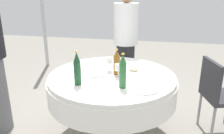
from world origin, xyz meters
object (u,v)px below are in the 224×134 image
object	(u,v)px
chair_mid	(218,92)
plate_outer	(95,63)
bottle_dark_green_front	(77,69)
person_south	(126,44)
bottle_green_right	(123,72)
plate_inner	(144,89)
bottle_amber_south	(117,63)
dining_table	(112,88)
wine_glass_east	(118,68)
wine_glass_north	(109,61)
plate_west	(134,71)

from	to	relation	value
chair_mid	plate_outer	bearing A→B (deg)	-106.06
bottle_dark_green_front	person_south	distance (m)	1.31
bottle_green_right	plate_outer	bearing A→B (deg)	-54.99
bottle_green_right	plate_inner	xyz separation A→B (m)	(-0.19, 0.01, -0.14)
bottle_amber_south	bottle_dark_green_front	bearing A→B (deg)	48.14
bottle_amber_south	plate_inner	bearing A→B (deg)	132.64
bottle_dark_green_front	plate_inner	world-z (taller)	bottle_dark_green_front
plate_outer	person_south	world-z (taller)	person_south
bottle_amber_south	person_south	size ratio (longest dim) A/B	0.17
plate_outer	plate_inner	size ratio (longest dim) A/B	0.88
plate_outer	plate_inner	bearing A→B (deg)	135.14
dining_table	wine_glass_east	size ratio (longest dim) A/B	9.55
wine_glass_east	chair_mid	distance (m)	1.15
wine_glass_east	plate_inner	distance (m)	0.38
bottle_green_right	wine_glass_north	bearing A→B (deg)	-62.45
bottle_amber_south	plate_inner	distance (m)	0.47
wine_glass_north	plate_outer	size ratio (longest dim) A/B	0.67
bottle_green_right	plate_outer	world-z (taller)	bottle_green_right
dining_table	plate_west	distance (m)	0.30
wine_glass_east	chair_mid	bearing A→B (deg)	-161.54
chair_mid	bottle_dark_green_front	bearing A→B (deg)	-81.43
plate_west	chair_mid	world-z (taller)	chair_mid
bottle_dark_green_front	plate_west	xyz separation A→B (m)	(-0.47, -0.44, -0.14)
bottle_green_right	wine_glass_east	xyz separation A→B (m)	(0.08, -0.23, -0.05)
bottle_dark_green_front	bottle_amber_south	bearing A→B (deg)	-131.86
wine_glass_east	plate_inner	bearing A→B (deg)	138.74
bottle_amber_south	bottle_dark_green_front	world-z (taller)	bottle_dark_green_front
plate_outer	chair_mid	size ratio (longest dim) A/B	0.26
plate_inner	plate_west	world-z (taller)	plate_west
plate_west	person_south	world-z (taller)	person_south
dining_table	chair_mid	xyz separation A→B (m)	(-1.12, -0.29, -0.07)
bottle_green_right	plate_inner	distance (m)	0.24
chair_mid	dining_table	bearing A→B (deg)	-90.00
bottle_dark_green_front	plate_inner	size ratio (longest dim) A/B	1.27
wine_glass_east	plate_outer	world-z (taller)	wine_glass_east
person_south	plate_inner	bearing A→B (deg)	-74.57
bottle_green_right	chair_mid	bearing A→B (deg)	-148.86
wine_glass_east	plate_outer	distance (m)	0.53
bottle_dark_green_front	wine_glass_east	distance (m)	0.42
wine_glass_north	person_south	bearing A→B (deg)	-93.96
plate_west	chair_mid	distance (m)	0.95
bottle_green_right	dining_table	bearing A→B (deg)	-61.65
wine_glass_north	plate_inner	bearing A→B (deg)	134.48
plate_inner	chair_mid	world-z (taller)	chair_mid
bottle_amber_south	plate_outer	size ratio (longest dim) A/B	1.20
wine_glass_east	plate_west	xyz separation A→B (m)	(-0.14, -0.19, -0.09)
bottle_amber_south	plate_outer	xyz separation A→B (m)	(0.32, -0.29, -0.12)
dining_table	plate_west	bearing A→B (deg)	-147.07
bottle_green_right	plate_outer	distance (m)	0.76
bottle_dark_green_front	plate_west	size ratio (longest dim) A/B	1.50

